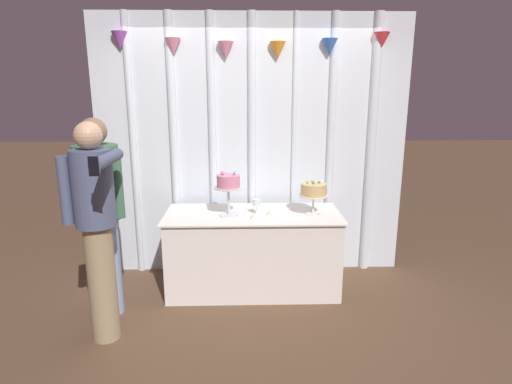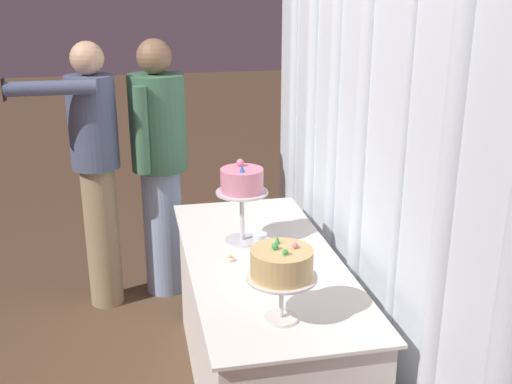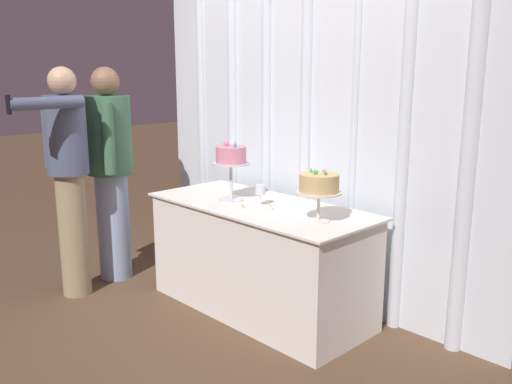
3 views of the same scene
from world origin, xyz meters
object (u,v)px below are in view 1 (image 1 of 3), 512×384
Objects in this scene: tealight_near_left at (269,214)px; cake_display_nearright at (314,191)px; tealight_far_left at (252,217)px; cake_table at (253,251)px; wine_glass at (256,203)px; guest_girl_blue_dress at (96,223)px; guest_man_dark_suit at (100,211)px; cake_display_nearleft at (228,184)px.

cake_display_nearright is at bearing 0.34° from tealight_near_left.
tealight_far_left is 0.84× the size of tealight_near_left.
tealight_near_left is (0.15, -0.05, 0.40)m from cake_table.
cake_table is 42.58× the size of tealight_far_left.
wine_glass is at bearing -34.91° from cake_table.
wine_glass is 3.12× the size of tealight_near_left.
wine_glass is at bearing 176.95° from cake_display_nearright.
guest_man_dark_suit is at bearing 104.53° from guest_girl_blue_dress.
tealight_near_left is at bearing 33.53° from tealight_far_left.
cake_table is at bearing 145.09° from wine_glass.
tealight_far_left is at bearing -146.47° from tealight_near_left.
guest_man_dark_suit reaches higher than tealight_near_left.
guest_girl_blue_dress reaches higher than guest_man_dark_suit.
guest_man_dark_suit is 0.42m from guest_girl_blue_dress.
guest_man_dark_suit reaches higher than wine_glass.
cake_display_nearleft is at bearing 38.31° from guest_girl_blue_dress.
guest_girl_blue_dress is (-0.96, -0.76, -0.12)m from cake_display_nearleft.
tealight_far_left is at bearing -169.19° from cake_display_nearright.
guest_man_dark_suit reaches higher than cake_display_nearright.
guest_man_dark_suit is at bearing -163.59° from wine_glass.
tealight_far_left is at bearing 11.10° from guest_man_dark_suit.
cake_display_nearright is 7.11× the size of tealight_near_left.
cake_table is at bearing 87.59° from tealight_far_left.
cake_table is 3.92× the size of cake_display_nearleft.
tealight_far_left is 0.02× the size of guest_girl_blue_dress.
cake_display_nearright is 0.47m from tealight_near_left.
tealight_near_left is at bearing 0.92° from cake_display_nearleft.
tealight_far_left is 0.02× the size of guest_man_dark_suit.
cake_display_nearright is at bearing 23.64° from guest_girl_blue_dress.
cake_display_nearright reaches higher than tealight_far_left.
cake_table is at bearing 34.57° from guest_girl_blue_dress.
tealight_near_left is at bearing -14.16° from wine_glass.
tealight_far_left is (-0.04, -0.14, -0.10)m from wine_glass.
cake_table is at bearing 174.87° from cake_display_nearright.
cake_display_nearleft is 0.79m from cake_display_nearright.
wine_glass is 3.72× the size of tealight_far_left.
cake_display_nearright is (0.56, -0.05, 0.62)m from cake_table.
tealight_near_left is 1.55m from guest_girl_blue_dress.
guest_man_dark_suit reaches higher than cake_table.
guest_girl_blue_dress is at bearing -156.36° from cake_display_nearright.
tealight_near_left reaches higher than tealight_far_left.
cake_display_nearright is at bearing -3.05° from wine_glass.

